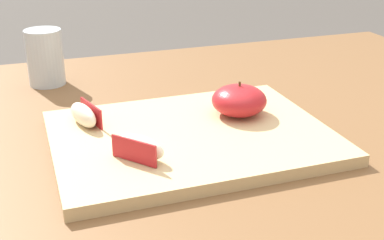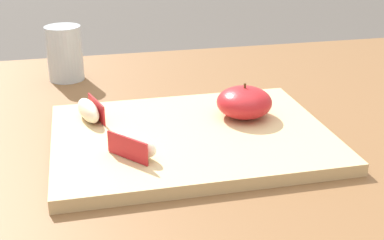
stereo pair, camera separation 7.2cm
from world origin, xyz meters
The scene contains 6 objects.
dining_table centered at (0.00, 0.00, 0.64)m, with size 1.37×0.99×0.72m.
cutting_board centered at (0.01, 0.00, 0.73)m, with size 0.39×0.29×0.02m.
apple_half_skin_up centered at (0.10, 0.04, 0.76)m, with size 0.08×0.08×0.05m.
apple_wedge_near_knife centered at (-0.13, 0.08, 0.76)m, with size 0.04×0.08×0.03m.
apple_wedge_right centered at (-0.08, -0.06, 0.76)m, with size 0.06×0.07×0.03m.
drinking_glass_water centered at (-0.16, 0.34, 0.78)m, with size 0.07×0.07×0.10m.
Camera 1 is at (-0.21, -0.63, 1.05)m, focal length 47.98 mm.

